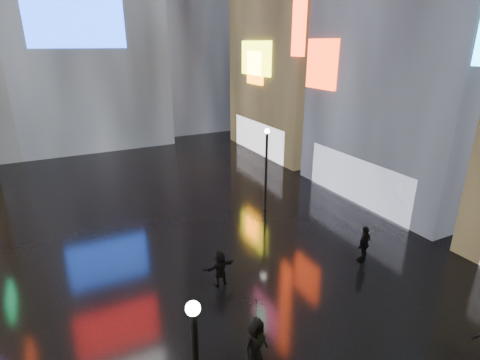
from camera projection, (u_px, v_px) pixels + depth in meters
ground at (181, 216)px, 22.79m from camera, size 140.00×140.00×0.00m
lamp_far at (266, 165)px, 22.80m from camera, size 0.30×0.30×5.20m
pedestrian_3 at (364, 244)px, 17.88m from camera, size 1.16×0.78×1.84m
pedestrian_4 at (255, 344)px, 11.90m from camera, size 1.08×0.88×1.91m
pedestrian_5 at (220, 268)px, 16.13m from camera, size 1.53×0.58×1.62m
umbrella_2 at (256, 309)px, 11.43m from camera, size 1.03×1.04×0.80m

